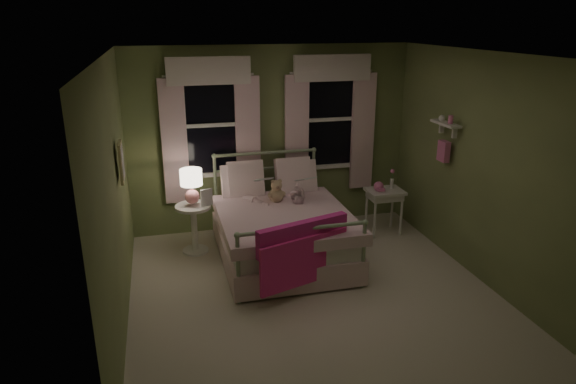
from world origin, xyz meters
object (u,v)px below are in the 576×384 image
object	(u,v)px
child_left	(253,183)
nightstand_right	(385,197)
child_right	(294,178)
teddy_bear	(276,192)
bed	(281,229)
nightstand_left	(194,222)
table_lamp	(191,183)

from	to	relation	value
child_left	nightstand_right	world-z (taller)	child_left
child_left	child_right	size ratio (longest dim) A/B	0.94
teddy_bear	nightstand_right	world-z (taller)	teddy_bear
nightstand_right	child_right	bearing A→B (deg)	178.98
child_left	child_right	bearing A→B (deg)	153.49
child_left	child_right	xyz separation A→B (m)	(0.56, 0.00, 0.02)
bed	teddy_bear	distance (m)	0.49
child_right	teddy_bear	bearing A→B (deg)	36.97
child_left	teddy_bear	size ratio (longest dim) A/B	2.06
nightstand_left	nightstand_right	xyz separation A→B (m)	(2.66, -0.03, 0.13)
table_lamp	nightstand_right	xyz separation A→B (m)	(2.66, -0.03, -0.40)
teddy_bear	table_lamp	distance (m)	1.09
bed	table_lamp	xyz separation A→B (m)	(-1.06, 0.43, 0.57)
child_left	nightstand_right	bearing A→B (deg)	152.77
bed	nightstand_left	xyz separation A→B (m)	(-1.06, 0.43, 0.03)
teddy_bear	nightstand_left	world-z (taller)	teddy_bear
bed	child_left	distance (m)	0.72
nightstand_left	nightstand_right	world-z (taller)	same
child_left	teddy_bear	bearing A→B (deg)	123.99
bed	child_left	world-z (taller)	child_left
bed	child_right	xyz separation A→B (m)	(0.28, 0.42, 0.54)
child_right	nightstand_left	bearing A→B (deg)	7.00
teddy_bear	child_left	bearing A→B (deg)	150.50
bed	table_lamp	distance (m)	1.28
teddy_bear	table_lamp	world-z (taller)	table_lamp
child_left	nightstand_left	world-z (taller)	child_left
bed	nightstand_left	bearing A→B (deg)	157.88
child_right	nightstand_left	size ratio (longest dim) A/B	1.08
teddy_bear	nightstand_left	xyz separation A→B (m)	(-1.06, 0.17, -0.37)
child_left	table_lamp	xyz separation A→B (m)	(-0.78, 0.01, 0.05)
nightstand_left	table_lamp	bearing A→B (deg)	-90.00
teddy_bear	child_right	bearing A→B (deg)	29.50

